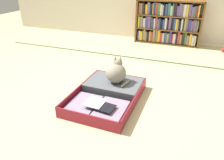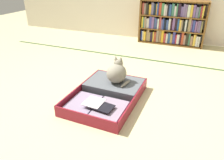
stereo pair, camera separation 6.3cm
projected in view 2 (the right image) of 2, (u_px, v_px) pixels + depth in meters
name	position (u px, v px, depth m)	size (l,w,h in m)	color
ground_plane	(109.00, 100.00, 2.20)	(10.00, 10.00, 0.00)	#C9C18A
tatami_border	(142.00, 59.00, 3.26)	(4.80, 0.05, 0.00)	#3A532A
bookshelf	(172.00, 23.00, 3.79)	(1.14, 0.28, 0.76)	brown
open_suitcase	(109.00, 93.00, 2.23)	(0.63, 0.88, 0.12)	maroon
black_cat	(117.00, 73.00, 2.28)	(0.26, 0.25, 0.28)	gray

